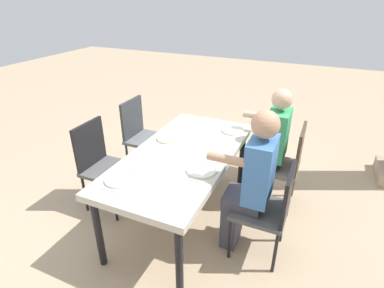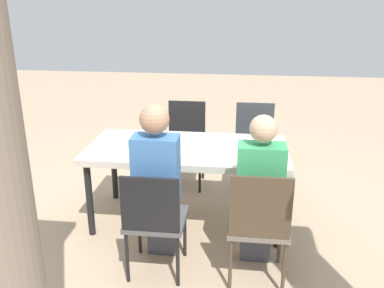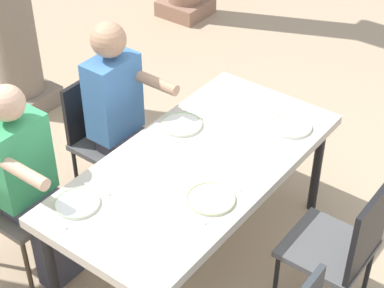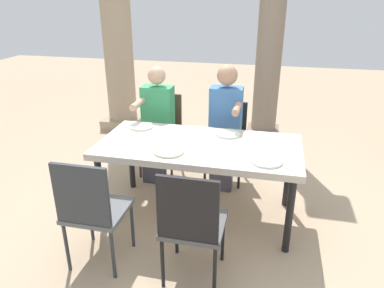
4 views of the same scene
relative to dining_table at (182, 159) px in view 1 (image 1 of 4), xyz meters
The scene contains 20 objects.
ground_plane 0.68m from the dining_table, ahead, with size 16.00×16.00×0.00m, color tan.
dining_table is the anchor object (origin of this frame).
chair_west_north 1.08m from the dining_table, 125.99° to the left, with size 0.44×0.44×0.92m.
chair_west_south 1.08m from the dining_table, 125.95° to the right, with size 0.44×0.44×0.93m.
chair_mid_north 0.89m from the dining_table, 81.18° to the left, with size 0.44×0.44×0.87m.
chair_mid_south 0.89m from the dining_table, 81.24° to the right, with size 0.44×0.44×0.93m.
diner_woman_green 0.93m from the dining_table, 132.86° to the left, with size 0.35×0.49×1.28m.
diner_man_white 0.70m from the dining_table, 78.73° to the left, with size 0.34×0.50×1.33m.
plate_0 0.71m from the dining_table, 156.68° to the left, with size 0.24×0.24×0.02m.
fork_0 0.85m from the dining_table, 160.68° to the left, with size 0.02×0.17×0.01m, color silver.
spoon_0 0.58m from the dining_table, 150.76° to the left, with size 0.02×0.17×0.01m, color silver.
plate_1 0.33m from the dining_table, 130.29° to the right, with size 0.26×0.26×0.02m.
fork_1 0.44m from the dining_table, 145.45° to the right, with size 0.02×0.17×0.01m, color silver.
spoon_1 0.26m from the dining_table, 103.66° to the right, with size 0.02×0.17×0.01m, color silver.
plate_2 0.37m from the dining_table, 51.44° to the left, with size 0.25×0.25×0.02m.
fork_2 0.30m from the dining_table, 75.06° to the left, with size 0.02×0.17×0.01m, color silver.
spoon_2 0.48m from the dining_table, 37.00° to the left, with size 0.02×0.17×0.01m, color silver.
plate_3 0.66m from the dining_table, 22.52° to the right, with size 0.25×0.25×0.02m.
fork_3 0.53m from the dining_table, 28.83° to the right, with size 0.02×0.17×0.01m, color silver.
spoon_3 0.80m from the dining_table, 18.40° to the right, with size 0.02×0.17×0.01m, color silver.
Camera 1 is at (2.23, 1.09, 2.10)m, focal length 28.55 mm.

